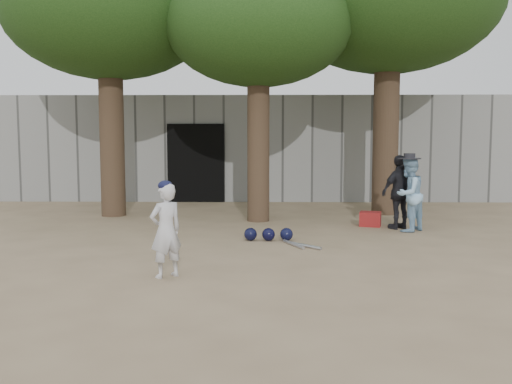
{
  "coord_description": "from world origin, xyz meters",
  "views": [
    {
      "loc": [
        0.75,
        -8.18,
        1.85
      ],
      "look_at": [
        0.6,
        1.0,
        0.95
      ],
      "focal_mm": 40.0,
      "sensor_mm": 36.0,
      "label": 1
    }
  ],
  "objects_px": {
    "spectator_blue": "(408,194)",
    "spectator_dark": "(400,192)",
    "red_bag": "(370,219)",
    "boy_player": "(166,230)"
  },
  "relations": [
    {
      "from": "boy_player",
      "to": "red_bag",
      "type": "height_order",
      "value": "boy_player"
    },
    {
      "from": "spectator_blue",
      "to": "spectator_dark",
      "type": "xyz_separation_m",
      "value": [
        -0.09,
        0.3,
        0.02
      ]
    },
    {
      "from": "spectator_blue",
      "to": "boy_player",
      "type": "bearing_deg",
      "value": -3.74
    },
    {
      "from": "spectator_dark",
      "to": "red_bag",
      "type": "relative_size",
      "value": 3.53
    },
    {
      "from": "boy_player",
      "to": "spectator_blue",
      "type": "xyz_separation_m",
      "value": [
        4.08,
        3.7,
        0.1
      ]
    },
    {
      "from": "spectator_blue",
      "to": "red_bag",
      "type": "height_order",
      "value": "spectator_blue"
    },
    {
      "from": "spectator_dark",
      "to": "spectator_blue",
      "type": "bearing_deg",
      "value": 79.29
    },
    {
      "from": "spectator_dark",
      "to": "red_bag",
      "type": "distance_m",
      "value": 0.85
    },
    {
      "from": "red_bag",
      "to": "spectator_dark",
      "type": "bearing_deg",
      "value": -31.23
    },
    {
      "from": "spectator_blue",
      "to": "red_bag",
      "type": "distance_m",
      "value": 1.05
    }
  ]
}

